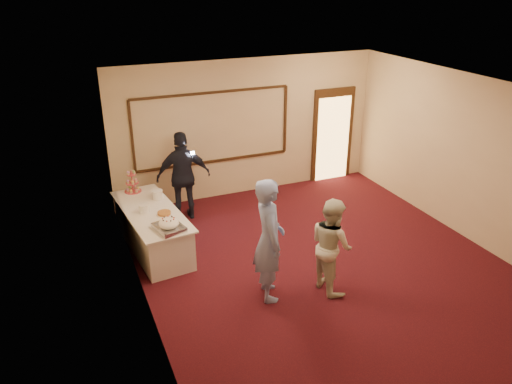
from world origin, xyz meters
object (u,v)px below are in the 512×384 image
(tart, at_px, (164,213))
(man, at_px, (269,240))
(buffet_table, at_px, (153,229))
(plate_stack_b, at_px, (157,195))
(cupcake_stand, at_px, (132,183))
(woman, at_px, (331,245))
(guest, at_px, (184,176))
(pavlova_tray, at_px, (169,225))
(plate_stack_a, at_px, (144,208))

(tart, relative_size, man, 0.14)
(buffet_table, relative_size, plate_stack_b, 11.56)
(cupcake_stand, bearing_deg, plate_stack_b, -54.91)
(woman, xyz_separation_m, guest, (-1.44, 3.29, 0.14))
(pavlova_tray, height_order, plate_stack_a, pavlova_tray)
(plate_stack_b, bearing_deg, man, -66.21)
(plate_stack_b, distance_m, woman, 3.44)
(pavlova_tray, height_order, woman, woman)
(pavlova_tray, bearing_deg, guest, 67.90)
(buffet_table, bearing_deg, plate_stack_a, -159.59)
(man, height_order, guest, man)
(tart, xyz_separation_m, woman, (2.14, -2.03, -0.03))
(plate_stack_a, height_order, tart, plate_stack_a)
(buffet_table, xyz_separation_m, woman, (2.32, -2.29, 0.38))
(cupcake_stand, relative_size, man, 0.24)
(guest, bearing_deg, cupcake_stand, 8.98)
(guest, bearing_deg, plate_stack_b, 47.02)
(buffet_table, xyz_separation_m, guest, (0.87, 0.99, 0.52))
(pavlova_tray, bearing_deg, woman, -33.49)
(pavlova_tray, relative_size, man, 0.31)
(cupcake_stand, xyz_separation_m, guest, (1.01, 0.04, -0.03))
(buffet_table, distance_m, tart, 0.52)
(cupcake_stand, height_order, tart, cupcake_stand)
(cupcake_stand, xyz_separation_m, man, (1.48, -3.06, 0.04))
(plate_stack_b, bearing_deg, cupcake_stand, 125.09)
(buffet_table, height_order, pavlova_tray, pavlova_tray)
(tart, xyz_separation_m, guest, (0.69, 1.26, 0.12))
(plate_stack_b, xyz_separation_m, man, (1.12, -2.54, 0.12))
(cupcake_stand, distance_m, tart, 1.27)
(woman, bearing_deg, buffet_table, 42.69)
(plate_stack_b, bearing_deg, pavlova_tray, -94.23)
(tart, bearing_deg, plate_stack_a, 142.97)
(plate_stack_b, relative_size, guest, 0.11)
(pavlova_tray, bearing_deg, man, -46.06)
(cupcake_stand, height_order, man, man)
(pavlova_tray, xyz_separation_m, woman, (2.19, -1.45, -0.09))
(pavlova_tray, relative_size, plate_stack_a, 3.20)
(cupcake_stand, relative_size, plate_stack_b, 2.31)
(pavlova_tray, distance_m, guest, 1.99)
(buffet_table, bearing_deg, woman, -44.73)
(cupcake_stand, relative_size, guest, 0.26)
(tart, distance_m, guest, 1.45)
(plate_stack_b, xyz_separation_m, tart, (-0.04, -0.71, -0.06))
(tart, xyz_separation_m, man, (1.16, -1.84, 0.18))
(pavlova_tray, relative_size, guest, 0.33)
(man, relative_size, guest, 1.07)
(tart, bearing_deg, man, -57.69)
(cupcake_stand, relative_size, woman, 0.31)
(man, xyz_separation_m, guest, (-0.47, 3.10, -0.06))
(woman, bearing_deg, guest, 21.10)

